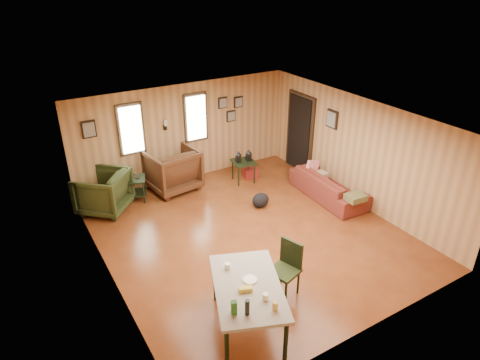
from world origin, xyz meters
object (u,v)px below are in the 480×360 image
object	(u,v)px
recliner_green	(103,190)
dining_table	(248,290)
side_table	(243,160)
sofa	(329,182)
end_table	(134,185)
recliner_brown	(172,167)

from	to	relation	value
recliner_green	dining_table	size ratio (longest dim) A/B	0.56
dining_table	side_table	bearing A→B (deg)	80.90
sofa	dining_table	bearing A→B (deg)	126.05
sofa	side_table	world-z (taller)	side_table
sofa	end_table	xyz separation A→B (m)	(-3.87, 2.19, -0.02)
recliner_green	dining_table	xyz separation A→B (m)	(0.85, -4.52, 0.22)
recliner_green	side_table	distance (m)	3.35
recliner_green	end_table	xyz separation A→B (m)	(0.71, 0.12, -0.13)
side_table	dining_table	size ratio (longest dim) A/B	0.46
sofa	dining_table	size ratio (longest dim) A/B	1.12
recliner_brown	recliner_green	distance (m)	1.68
dining_table	recliner_green	bearing A→B (deg)	122.39
recliner_green	end_table	distance (m)	0.73
recliner_brown	side_table	distance (m)	1.75
recliner_brown	recliner_green	bearing A→B (deg)	-1.42
side_table	dining_table	world-z (taller)	dining_table
recliner_green	side_table	bearing A→B (deg)	126.54
sofa	recliner_brown	bearing A→B (deg)	55.01
recliner_green	side_table	size ratio (longest dim) A/B	1.20
recliner_green	dining_table	distance (m)	4.60
end_table	dining_table	world-z (taller)	dining_table
recliner_brown	dining_table	distance (m)	4.77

